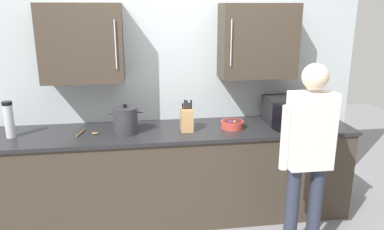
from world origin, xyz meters
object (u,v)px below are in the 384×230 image
object	(u,v)px
stock_pot	(126,120)
wooden_spoon	(88,133)
fruit_bowl	(232,124)
knife_block	(187,119)
person_figure	(308,148)
thermos_flask	(9,119)
microwave_oven	(291,110)

from	to	relation	value
stock_pot	wooden_spoon	size ratio (longest dim) A/B	1.55
stock_pot	fruit_bowl	world-z (taller)	stock_pot
knife_block	fruit_bowl	bearing A→B (deg)	1.39
stock_pot	knife_block	world-z (taller)	knife_block
stock_pot	person_figure	world-z (taller)	person_figure
wooden_spoon	stock_pot	bearing A→B (deg)	-4.01
fruit_bowl	wooden_spoon	world-z (taller)	fruit_bowl
knife_block	person_figure	bearing A→B (deg)	-41.14
stock_pot	wooden_spoon	distance (m)	0.36
wooden_spoon	person_figure	distance (m)	1.93
fruit_bowl	wooden_spoon	size ratio (longest dim) A/B	1.07
thermos_flask	fruit_bowl	bearing A→B (deg)	-0.77
microwave_oven	thermos_flask	bearing A→B (deg)	-178.99
knife_block	person_figure	distance (m)	1.14
microwave_oven	wooden_spoon	distance (m)	1.97
knife_block	wooden_spoon	bearing A→B (deg)	178.28
stock_pot	knife_block	size ratio (longest dim) A/B	1.06
thermos_flask	knife_block	bearing A→B (deg)	-1.38
microwave_oven	fruit_bowl	world-z (taller)	microwave_oven
person_figure	microwave_oven	bearing A→B (deg)	76.91
stock_pot	thermos_flask	world-z (taller)	thermos_flask
knife_block	person_figure	size ratio (longest dim) A/B	0.18
fruit_bowl	microwave_oven	bearing A→B (deg)	6.90
microwave_oven	knife_block	distance (m)	1.06
microwave_oven	wooden_spoon	xyz separation A→B (m)	(-1.96, -0.06, -0.12)
knife_block	fruit_bowl	distance (m)	0.45
microwave_oven	wooden_spoon	world-z (taller)	microwave_oven
thermos_flask	wooden_spoon	bearing A→B (deg)	-0.91
knife_block	wooden_spoon	xyz separation A→B (m)	(-0.91, 0.03, -0.10)
stock_pot	thermos_flask	bearing A→B (deg)	178.04
stock_pot	person_figure	distance (m)	1.61
fruit_bowl	wooden_spoon	xyz separation A→B (m)	(-1.35, 0.02, -0.03)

